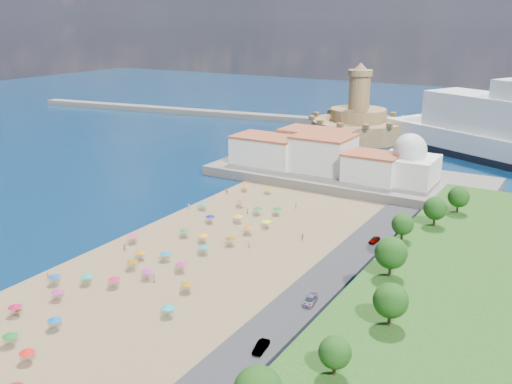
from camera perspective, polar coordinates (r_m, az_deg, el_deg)
The scene contains 11 objects.
ground at distance 131.76m, azimuth -7.12°, elevation -5.83°, with size 700.00×700.00×0.00m, color #071938.
terrace at distance 187.03m, azimuth 9.16°, elevation 1.56°, with size 90.00×36.00×3.00m, color #59544C.
jetty at distance 226.63m, azimuth 7.33°, elevation 4.32°, with size 18.00×70.00×2.40m, color #59544C.
breakwater at distance 313.71m, azimuth -5.96°, elevation 7.97°, with size 200.00×7.00×2.60m, color #59544C.
waterfront_buildings at distance 191.01m, azimuth 5.69°, elevation 4.00°, with size 57.00×29.00×11.00m.
domed_building at distance 177.20m, azimuth 15.03°, elevation 2.81°, with size 16.00×16.00×15.00m.
fortress at distance 252.81m, azimuth 10.14°, elevation 6.80°, with size 40.00×40.00×32.40m.
beach_parasols at distance 123.39m, azimuth -10.41°, elevation -6.56°, with size 31.79×114.36×2.20m.
beachgoers at distance 129.75m, azimuth -8.44°, elevation -5.73°, with size 37.69×93.38×1.89m.
parked_cars at distance 110.05m, azimuth 6.35°, elevation -9.88°, with size 2.50×56.45×1.36m.
hillside_trees at distance 97.57m, azimuth 11.98°, elevation -8.14°, with size 13.85×107.73×7.54m.
Camera 1 is at (75.61, -94.91, 51.34)m, focal length 40.00 mm.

